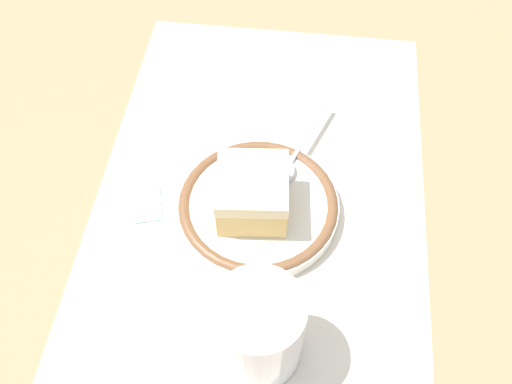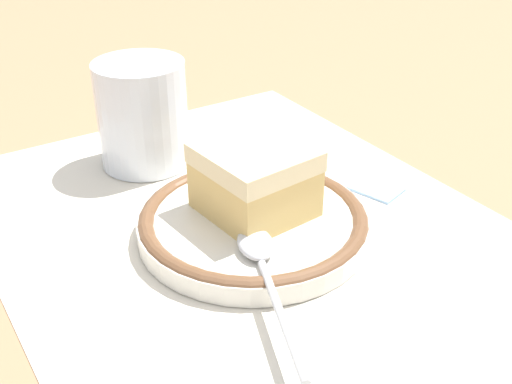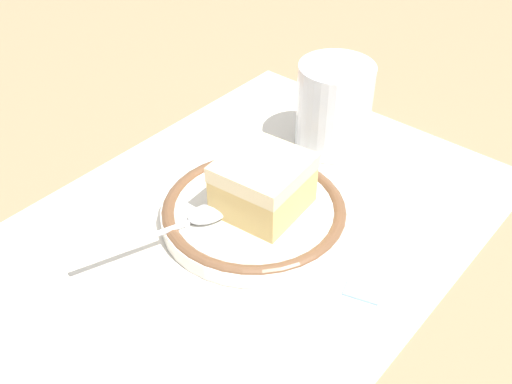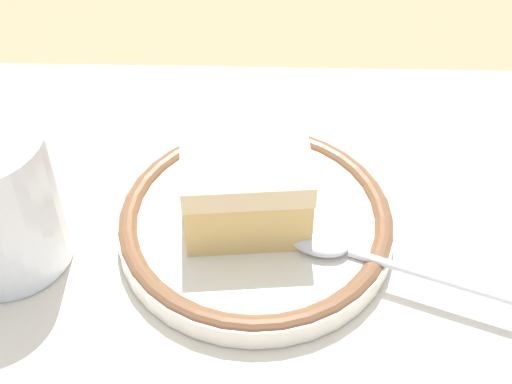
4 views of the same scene
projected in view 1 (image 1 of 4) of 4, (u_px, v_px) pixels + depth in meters
name	position (u px, v px, depth m)	size (l,w,h in m)	color
ground_plane	(261.00, 190.00, 0.65)	(2.40, 2.40, 0.00)	#9E7551
placemat	(261.00, 189.00, 0.65)	(0.54, 0.36, 0.00)	beige
plate	(256.00, 206.00, 0.62)	(0.17, 0.17, 0.02)	silver
cake_slice	(252.00, 193.00, 0.59)	(0.08, 0.08, 0.05)	#DBB76B
spoon	(289.00, 164.00, 0.64)	(0.14, 0.07, 0.01)	silver
cup	(259.00, 332.00, 0.51)	(0.08, 0.08, 0.09)	silver
sugar_packet	(147.00, 201.00, 0.63)	(0.05, 0.03, 0.01)	#8CB2E0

